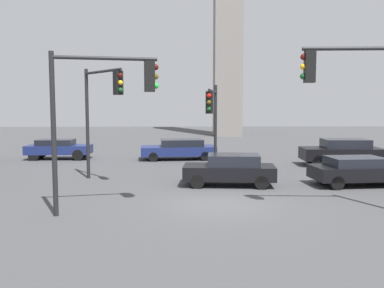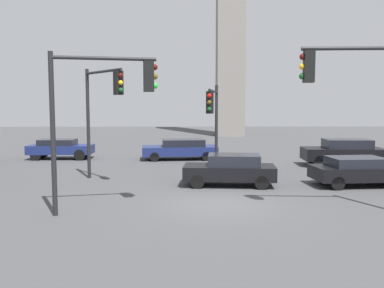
{
  "view_description": "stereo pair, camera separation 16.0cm",
  "coord_description": "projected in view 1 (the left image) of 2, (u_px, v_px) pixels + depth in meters",
  "views": [
    {
      "loc": [
        -1.39,
        -14.66,
        3.57
      ],
      "look_at": [
        -0.9,
        2.4,
        1.93
      ],
      "focal_mm": 39.14,
      "sensor_mm": 36.0,
      "label": 1
    },
    {
      "loc": [
        -1.23,
        -14.66,
        3.57
      ],
      "look_at": [
        -0.9,
        2.4,
        1.93
      ],
      "focal_mm": 39.14,
      "sensor_mm": 36.0,
      "label": 2
    }
  ],
  "objects": [
    {
      "name": "ground_plane",
      "position": [
        219.0,
        204.0,
        14.96
      ],
      "size": [
        102.22,
        102.22,
        0.0
      ],
      "primitive_type": "plane",
      "color": "#424244"
    },
    {
      "name": "car_6",
      "position": [
        58.0,
        148.0,
        27.0
      ],
      "size": [
        4.07,
        1.65,
        1.28
      ],
      "rotation": [
        0.0,
        0.0,
        -0.0
      ],
      "color": "navy",
      "rests_on": "ground_plane"
    },
    {
      "name": "car_5",
      "position": [
        179.0,
        149.0,
        26.88
      ],
      "size": [
        4.91,
        2.32,
        1.3
      ],
      "rotation": [
        0.0,
        0.0,
        3.22
      ],
      "color": "navy",
      "rests_on": "ground_plane"
    },
    {
      "name": "car_0",
      "position": [
        342.0,
        152.0,
        24.16
      ],
      "size": [
        4.6,
        2.12,
        1.54
      ],
      "rotation": [
        0.0,
        0.0,
        3.09
      ],
      "color": "black",
      "rests_on": "ground_plane"
    },
    {
      "name": "traffic_light_2",
      "position": [
        365.0,
        91.0,
        13.1
      ],
      "size": [
        3.75,
        0.48,
        5.58
      ],
      "rotation": [
        0.0,
        0.0,
        3.07
      ],
      "color": "black",
      "rests_on": "ground_plane"
    },
    {
      "name": "car_7",
      "position": [
        358.0,
        170.0,
        18.28
      ],
      "size": [
        4.21,
        2.16,
        1.26
      ],
      "rotation": [
        0.0,
        0.0,
        0.07
      ],
      "color": "black",
      "rests_on": "ground_plane"
    },
    {
      "name": "car_8",
      "position": [
        230.0,
        169.0,
        18.25
      ],
      "size": [
        4.1,
        2.08,
        1.37
      ],
      "rotation": [
        0.0,
        0.0,
        3.05
      ],
      "color": "black",
      "rests_on": "ground_plane"
    },
    {
      "name": "traffic_light_3",
      "position": [
        213.0,
        111.0,
        20.43
      ],
      "size": [
        0.83,
        3.72,
        4.56
      ],
      "rotation": [
        0.0,
        0.0,
        -1.74
      ],
      "color": "black",
      "rests_on": "ground_plane"
    },
    {
      "name": "traffic_light_1",
      "position": [
        102.0,
        100.0,
        18.61
      ],
      "size": [
        2.14,
        2.73,
        5.2
      ],
      "rotation": [
        0.0,
        0.0,
        -0.92
      ],
      "color": "black",
      "rests_on": "ground_plane"
    },
    {
      "name": "traffic_light_0",
      "position": [
        102.0,
        99.0,
        13.35
      ],
      "size": [
        3.36,
        0.85,
        5.19
      ],
      "rotation": [
        0.0,
        0.0,
        0.19
      ],
      "color": "black",
      "rests_on": "ground_plane"
    }
  ]
}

